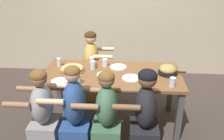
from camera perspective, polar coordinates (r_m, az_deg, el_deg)
name	(u,v)px	position (r m, az deg, el deg)	size (l,w,h in m)	color
ground_plane	(112,121)	(3.65, 0.00, -11.60)	(18.00, 18.00, 0.00)	#423833
dining_table	(112,80)	(3.30, 0.00, -2.22)	(1.81, 0.85, 0.76)	brown
pizza_board_main	(72,69)	(3.36, -9.13, 0.26)	(0.34, 0.34, 0.06)	#996B42
skillet_bowl	(168,70)	(3.30, 12.66, -0.02)	(0.36, 0.25, 0.13)	black
empty_plate_a	(118,67)	(3.43, 1.47, 0.70)	(0.23, 0.23, 0.02)	white
empty_plate_b	(105,75)	(3.21, -1.66, -1.09)	(0.21, 0.21, 0.02)	white
empty_plate_c	(131,78)	(3.14, 4.41, -1.83)	(0.23, 0.23, 0.02)	white
empty_plate_d	(59,81)	(3.12, -11.94, -2.50)	(0.20, 0.20, 0.02)	white
cocktail_glass_blue	(146,76)	(3.10, 7.84, -1.44)	(0.08, 0.08, 0.13)	silver
drinking_glass_a	(172,83)	(3.01, 13.65, -2.80)	(0.07, 0.07, 0.11)	silver
drinking_glass_b	(59,63)	(3.52, -11.99, 1.62)	(0.06, 0.06, 0.12)	silver
drinking_glass_c	(93,66)	(3.37, -4.41, 0.96)	(0.07, 0.07, 0.12)	silver
drinking_glass_d	(78,80)	(3.01, -7.73, -2.29)	(0.07, 0.07, 0.11)	silver
drinking_glass_e	(92,62)	(3.44, -4.57, 1.85)	(0.07, 0.07, 0.15)	silver
drinking_glass_f	(105,63)	(3.45, -1.63, 1.55)	(0.08, 0.08, 0.11)	silver
diner_near_midright	(144,119)	(2.82, 7.42, -11.15)	(0.51, 0.40, 1.12)	#232328
diner_far_midleft	(92,69)	(3.98, -4.63, 0.17)	(0.51, 0.40, 1.13)	gold
diner_near_left	(44,117)	(2.98, -15.39, -10.36)	(0.51, 0.40, 1.08)	#99999E
diner_near_midleft	(75,117)	(2.88, -8.45, -10.56)	(0.51, 0.40, 1.14)	#2D5193
diner_near_center	(106,120)	(2.84, -1.29, -11.35)	(0.51, 0.40, 1.09)	#477556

